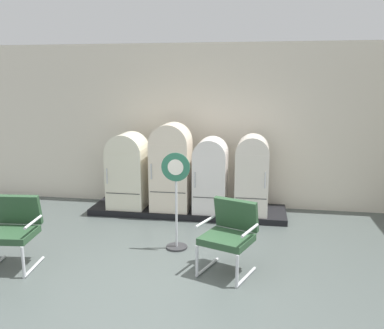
{
  "coord_description": "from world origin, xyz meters",
  "views": [
    {
      "loc": [
        1.29,
        -4.38,
        2.52
      ],
      "look_at": [
        0.12,
        2.75,
        1.0
      ],
      "focal_mm": 38.66,
      "sensor_mm": 36.0,
      "label": 1
    }
  ],
  "objects_px": {
    "refrigerator_0": "(128,168)",
    "refrigerator_3": "(252,172)",
    "sign_stand": "(176,205)",
    "refrigerator_2": "(211,173)",
    "refrigerator_1": "(171,164)",
    "armchair_left": "(14,227)",
    "armchair_right": "(230,232)"
  },
  "relations": [
    {
      "from": "refrigerator_0",
      "to": "sign_stand",
      "type": "distance_m",
      "value": 2.02
    },
    {
      "from": "refrigerator_1",
      "to": "refrigerator_3",
      "type": "relative_size",
      "value": 1.14
    },
    {
      "from": "refrigerator_3",
      "to": "sign_stand",
      "type": "relative_size",
      "value": 0.96
    },
    {
      "from": "sign_stand",
      "to": "refrigerator_1",
      "type": "bearing_deg",
      "value": 104.79
    },
    {
      "from": "refrigerator_1",
      "to": "armchair_left",
      "type": "bearing_deg",
      "value": -123.68
    },
    {
      "from": "refrigerator_0",
      "to": "refrigerator_3",
      "type": "height_order",
      "value": "refrigerator_3"
    },
    {
      "from": "armchair_right",
      "to": "sign_stand",
      "type": "distance_m",
      "value": 1.05
    },
    {
      "from": "refrigerator_3",
      "to": "refrigerator_0",
      "type": "bearing_deg",
      "value": -179.82
    },
    {
      "from": "refrigerator_0",
      "to": "refrigerator_1",
      "type": "bearing_deg",
      "value": -1.52
    },
    {
      "from": "armchair_left",
      "to": "armchair_right",
      "type": "relative_size",
      "value": 1.0
    },
    {
      "from": "refrigerator_0",
      "to": "refrigerator_2",
      "type": "distance_m",
      "value": 1.57
    },
    {
      "from": "refrigerator_0",
      "to": "armchair_left",
      "type": "relative_size",
      "value": 1.48
    },
    {
      "from": "refrigerator_1",
      "to": "armchair_left",
      "type": "height_order",
      "value": "refrigerator_1"
    },
    {
      "from": "refrigerator_3",
      "to": "armchair_right",
      "type": "xyz_separation_m",
      "value": [
        -0.23,
        -2.2,
        -0.31
      ]
    },
    {
      "from": "refrigerator_0",
      "to": "sign_stand",
      "type": "height_order",
      "value": "refrigerator_0"
    },
    {
      "from": "refrigerator_3",
      "to": "armchair_left",
      "type": "distance_m",
      "value": 4.01
    },
    {
      "from": "refrigerator_2",
      "to": "refrigerator_3",
      "type": "bearing_deg",
      "value": 0.74
    },
    {
      "from": "refrigerator_0",
      "to": "refrigerator_1",
      "type": "height_order",
      "value": "refrigerator_1"
    },
    {
      "from": "armchair_right",
      "to": "sign_stand",
      "type": "relative_size",
      "value": 0.65
    },
    {
      "from": "refrigerator_0",
      "to": "armchair_right",
      "type": "height_order",
      "value": "refrigerator_0"
    },
    {
      "from": "refrigerator_2",
      "to": "sign_stand",
      "type": "relative_size",
      "value": 0.92
    },
    {
      "from": "refrigerator_1",
      "to": "refrigerator_2",
      "type": "height_order",
      "value": "refrigerator_1"
    },
    {
      "from": "refrigerator_0",
      "to": "armchair_right",
      "type": "xyz_separation_m",
      "value": [
        2.09,
        -2.19,
        -0.3
      ]
    },
    {
      "from": "refrigerator_1",
      "to": "armchair_right",
      "type": "bearing_deg",
      "value": -60.07
    },
    {
      "from": "refrigerator_3",
      "to": "armchair_right",
      "type": "distance_m",
      "value": 2.23
    },
    {
      "from": "armchair_right",
      "to": "refrigerator_1",
      "type": "bearing_deg",
      "value": 119.93
    },
    {
      "from": "armchair_right",
      "to": "sign_stand",
      "type": "height_order",
      "value": "sign_stand"
    },
    {
      "from": "refrigerator_3",
      "to": "refrigerator_2",
      "type": "bearing_deg",
      "value": -179.26
    },
    {
      "from": "refrigerator_2",
      "to": "armchair_left",
      "type": "xyz_separation_m",
      "value": [
        -2.38,
        -2.49,
        -0.28
      ]
    },
    {
      "from": "refrigerator_1",
      "to": "armchair_right",
      "type": "distance_m",
      "value": 2.54
    },
    {
      "from": "refrigerator_0",
      "to": "refrigerator_1",
      "type": "relative_size",
      "value": 0.88
    },
    {
      "from": "refrigerator_0",
      "to": "armchair_left",
      "type": "height_order",
      "value": "refrigerator_0"
    }
  ]
}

